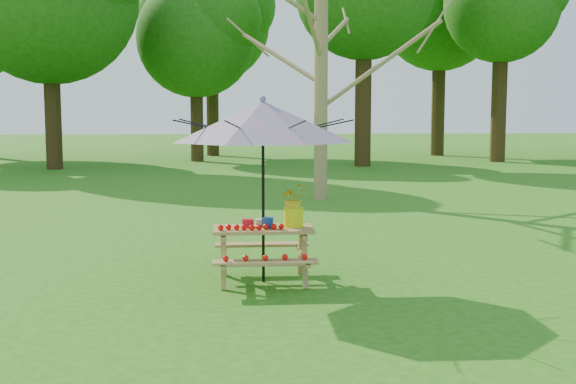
{
  "coord_description": "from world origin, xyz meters",
  "views": [
    {
      "loc": [
        0.97,
        -6.14,
        2.07
      ],
      "look_at": [
        1.62,
        2.47,
        1.1
      ],
      "focal_mm": 45.0,
      "sensor_mm": 36.0,
      "label": 1
    }
  ],
  "objects": [
    {
      "name": "ground",
      "position": [
        0.0,
        0.0,
        0.0
      ],
      "size": [
        120.0,
        120.0,
        0.0
      ],
      "primitive_type": "plane",
      "color": "#1F6813",
      "rests_on": "ground"
    },
    {
      "name": "picnic_table",
      "position": [
        1.32,
        2.47,
        0.33
      ],
      "size": [
        1.2,
        1.32,
        0.67
      ],
      "color": "olive",
      "rests_on": "ground"
    },
    {
      "name": "patio_umbrella",
      "position": [
        1.32,
        2.47,
        1.95
      ],
      "size": [
        2.95,
        2.95,
        2.25
      ],
      "color": "black",
      "rests_on": "ground"
    },
    {
      "name": "produce_bins",
      "position": [
        1.27,
        2.51,
        0.72
      ],
      "size": [
        0.37,
        0.39,
        0.13
      ],
      "color": "red",
      "rests_on": "picnic_table"
    },
    {
      "name": "tomatoes_row",
      "position": [
        1.17,
        2.29,
        0.71
      ],
      "size": [
        0.77,
        0.13,
        0.07
      ],
      "primitive_type": null,
      "color": "red",
      "rests_on": "picnic_table"
    },
    {
      "name": "flower_bucket",
      "position": [
        1.69,
        2.51,
        0.95
      ],
      "size": [
        0.4,
        0.38,
        0.53
      ],
      "color": "#E7EB0C",
      "rests_on": "picnic_table"
    }
  ]
}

